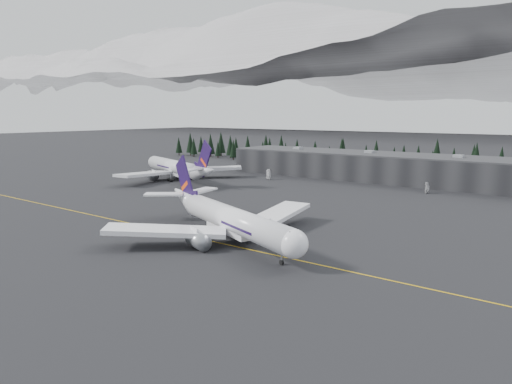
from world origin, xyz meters
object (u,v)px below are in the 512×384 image
Objects in this scene: terminal at (389,167)px; jet_main at (225,217)px; gse_vehicle_b at (427,191)px; jet_parked at (179,168)px; gse_vehicle_a at (269,178)px.

jet_main is at bearing -88.45° from terminal.
jet_main is at bearing -8.26° from gse_vehicle_b.
jet_parked is (-83.58, 64.66, 0.39)m from jet_main.
jet_main is 99.88m from gse_vehicle_b.
terminal is 56.64m from gse_vehicle_a.
terminal is 31.64× the size of gse_vehicle_a.
gse_vehicle_b is at bearing 13.75° from gse_vehicle_a.
terminal is 98.97m from jet_parked.
gse_vehicle_b is at bearing 99.07° from jet_main.
jet_parked is at bearing -144.20° from terminal.
gse_vehicle_a is 72.27m from gse_vehicle_b.
jet_main is 0.93× the size of jet_parked.
gse_vehicle_a is (-50.37, 91.54, -4.66)m from jet_main.
gse_vehicle_a is at bearing -120.84° from jet_parked.
terminal is at bearing -124.03° from jet_parked.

